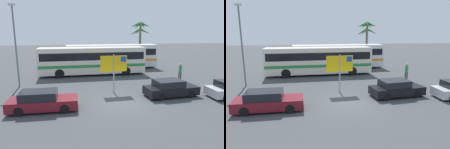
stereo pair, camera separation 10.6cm
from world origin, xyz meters
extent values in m
plane|color=#424447|center=(0.00, 0.00, 0.00)|extent=(120.00, 120.00, 0.00)
cube|color=silver|center=(-1.12, 9.96, 1.73)|extent=(11.96, 2.51, 2.90)
cube|color=black|center=(-1.12, 9.96, 2.28)|extent=(11.48, 2.53, 0.84)
cube|color=#23843D|center=(-1.12, 9.96, 1.22)|extent=(11.84, 2.53, 0.32)
cylinder|color=black|center=(2.58, 11.08, 0.50)|extent=(1.00, 0.28, 1.00)
cylinder|color=black|center=(2.58, 8.83, 0.50)|extent=(1.00, 0.28, 1.00)
cylinder|color=black|center=(-4.83, 11.08, 0.50)|extent=(1.00, 0.28, 1.00)
cylinder|color=black|center=(-4.83, 8.83, 0.50)|extent=(1.00, 0.28, 1.00)
cube|color=white|center=(1.80, 13.45, 1.73)|extent=(11.96, 2.51, 2.90)
cube|color=black|center=(1.80, 13.45, 2.28)|extent=(11.48, 2.53, 0.84)
cube|color=orange|center=(1.80, 13.45, 1.22)|extent=(11.84, 2.53, 0.32)
cylinder|color=black|center=(5.50, 14.58, 0.50)|extent=(1.00, 0.28, 1.00)
cylinder|color=black|center=(5.50, 12.32, 0.50)|extent=(1.00, 0.28, 1.00)
cylinder|color=black|center=(-1.91, 14.58, 0.50)|extent=(1.00, 0.28, 1.00)
cylinder|color=black|center=(-1.91, 12.32, 0.50)|extent=(1.00, 0.28, 1.00)
cylinder|color=gray|center=(-0.10, 2.52, 1.60)|extent=(0.11, 0.11, 3.20)
cube|color=yellow|center=(-0.10, 2.52, 2.45)|extent=(2.20, 0.11, 1.30)
cube|color=#1447A8|center=(0.70, 2.54, 2.82)|extent=(0.44, 0.08, 0.44)
cylinder|color=black|center=(7.62, 0.43, 0.30)|extent=(0.61, 0.18, 0.60)
cube|color=black|center=(4.16, 0.80, 0.48)|extent=(4.26, 2.10, 0.64)
cube|color=black|center=(3.91, 0.78, 1.06)|extent=(2.27, 1.78, 0.52)
cylinder|color=black|center=(5.36, 1.70, 0.30)|extent=(0.61, 0.21, 0.60)
cylinder|color=black|center=(5.50, 0.11, 0.30)|extent=(0.61, 0.21, 0.60)
cylinder|color=black|center=(2.82, 1.48, 0.30)|extent=(0.61, 0.21, 0.60)
cylinder|color=black|center=(2.96, -0.11, 0.30)|extent=(0.61, 0.21, 0.60)
cube|color=maroon|center=(-5.35, -0.44, 0.48)|extent=(4.41, 1.74, 0.64)
cube|color=black|center=(-5.61, -0.44, 1.06)|extent=(2.30, 1.57, 0.52)
cylinder|color=black|center=(-3.98, 0.30, 0.30)|extent=(0.60, 0.17, 0.60)
cylinder|color=black|center=(-4.00, -1.22, 0.30)|extent=(0.60, 0.17, 0.60)
cylinder|color=black|center=(-6.70, 0.34, 0.30)|extent=(0.60, 0.17, 0.60)
cylinder|color=black|center=(-6.72, -1.18, 0.30)|extent=(0.60, 0.17, 0.60)
cylinder|color=#2D2D33|center=(7.41, 5.54, 0.43)|extent=(0.13, 0.13, 0.86)
cylinder|color=#2D2D33|center=(7.57, 5.46, 0.43)|extent=(0.13, 0.13, 0.86)
cylinder|color=#338E4C|center=(7.49, 5.50, 1.20)|extent=(0.32, 0.32, 0.68)
sphere|color=tan|center=(7.49, 5.50, 1.65)|extent=(0.23, 0.23, 0.23)
cylinder|color=slate|center=(-8.32, 6.01, 3.58)|extent=(0.14, 0.14, 7.16)
cube|color=#B2B2B7|center=(-8.32, 6.01, 7.26)|extent=(0.56, 0.20, 0.16)
cylinder|color=brown|center=(8.34, 21.47, 2.54)|extent=(0.32, 0.32, 5.08)
cone|color=#23662D|center=(9.30, 21.57, 4.84)|extent=(2.15, 0.66, 1.28)
cone|color=#23662D|center=(8.58, 22.37, 4.76)|extent=(0.96, 2.11, 1.42)
cone|color=#23662D|center=(7.56, 21.93, 4.73)|extent=(1.99, 1.41, 1.48)
cone|color=#23662D|center=(7.64, 20.84, 4.79)|extent=(1.84, 1.72, 1.37)
cone|color=#23662D|center=(8.76, 20.56, 4.93)|extent=(1.29, 2.14, 1.11)
cylinder|color=brown|center=(7.51, 18.78, 3.00)|extent=(0.32, 0.32, 5.99)
cone|color=#195623|center=(8.32, 18.85, 5.90)|extent=(1.81, 0.59, 1.00)
cone|color=#195623|center=(8.05, 19.35, 5.83)|extent=(1.53, 1.58, 1.12)
cone|color=#195623|center=(7.34, 19.60, 5.96)|extent=(0.79, 1.84, 0.90)
cone|color=#195623|center=(6.76, 19.09, 5.88)|extent=(1.81, 1.09, 1.04)
cone|color=#195623|center=(6.86, 18.38, 5.77)|extent=(1.70, 1.28, 1.23)
cone|color=#195623|center=(7.34, 17.99, 5.88)|extent=(0.80, 1.83, 1.03)
cone|color=#195623|center=(8.00, 18.13, 5.91)|extent=(1.42, 1.69, 0.98)
camera|label=1|loc=(-3.35, -13.78, 5.16)|focal=33.20mm
camera|label=2|loc=(-3.25, -13.80, 5.16)|focal=33.20mm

